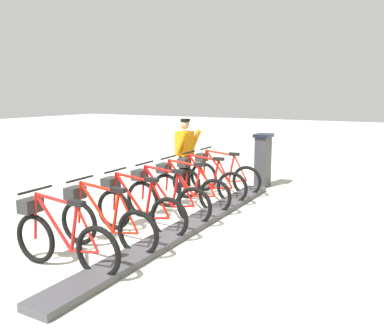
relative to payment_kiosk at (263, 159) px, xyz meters
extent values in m
plane|color=beige|center=(-0.05, 3.67, -0.67)|extent=(60.00, 60.00, 0.00)
cube|color=#47474C|center=(-0.05, 3.67, -0.62)|extent=(0.44, 6.34, 0.10)
cube|color=#38383D|center=(0.00, 0.00, -0.07)|extent=(0.28, 0.44, 1.20)
cube|color=#194C8C|center=(0.15, 0.00, 0.28)|extent=(0.03, 0.30, 0.40)
cube|color=black|center=(0.00, 0.00, 0.57)|extent=(0.36, 0.52, 0.08)
torus|color=black|center=(-0.03, 1.08, -0.33)|extent=(0.67, 0.09, 0.67)
torus|color=black|center=(1.02, 1.12, -0.33)|extent=(0.67, 0.09, 0.67)
cylinder|color=red|center=(0.68, 1.11, -0.05)|extent=(0.60, 0.07, 0.70)
cylinder|color=red|center=(0.34, 1.09, -0.09)|extent=(0.16, 0.05, 0.61)
cylinder|color=red|center=(0.62, 1.10, 0.25)|extent=(0.69, 0.07, 0.11)
cylinder|color=red|center=(0.18, 1.09, -0.36)|extent=(0.43, 0.05, 0.09)
cylinder|color=red|center=(0.12, 1.09, -0.06)|extent=(0.33, 0.04, 0.56)
cylinder|color=red|center=(0.99, 1.12, -0.02)|extent=(0.10, 0.04, 0.62)
cube|color=black|center=(0.28, 1.09, 0.24)|extent=(0.22, 0.11, 0.06)
cylinder|color=black|center=(0.96, 1.12, 0.33)|extent=(0.05, 0.54, 0.03)
cube|color=#2D2D2D|center=(1.07, 1.12, 0.11)|extent=(0.21, 0.29, 0.18)
torus|color=black|center=(-0.03, 1.87, -0.33)|extent=(0.67, 0.09, 0.67)
torus|color=black|center=(1.02, 1.91, -0.33)|extent=(0.67, 0.09, 0.67)
cylinder|color=red|center=(0.68, 1.90, -0.05)|extent=(0.60, 0.07, 0.70)
cylinder|color=red|center=(0.34, 1.88, -0.09)|extent=(0.16, 0.05, 0.61)
cylinder|color=red|center=(0.62, 1.89, 0.25)|extent=(0.69, 0.07, 0.11)
cylinder|color=red|center=(0.18, 1.88, -0.36)|extent=(0.43, 0.05, 0.09)
cylinder|color=red|center=(0.12, 1.88, -0.06)|extent=(0.33, 0.04, 0.56)
cylinder|color=red|center=(0.99, 1.91, -0.02)|extent=(0.10, 0.04, 0.62)
cube|color=black|center=(0.28, 1.88, 0.24)|extent=(0.22, 0.11, 0.06)
cylinder|color=black|center=(0.96, 1.91, 0.33)|extent=(0.05, 0.54, 0.03)
cube|color=#2D2D2D|center=(1.07, 1.91, 0.11)|extent=(0.21, 0.29, 0.18)
torus|color=black|center=(-0.03, 2.66, -0.33)|extent=(0.67, 0.09, 0.67)
torus|color=black|center=(1.02, 2.70, -0.33)|extent=(0.67, 0.09, 0.67)
cylinder|color=red|center=(0.68, 2.69, -0.05)|extent=(0.60, 0.07, 0.70)
cylinder|color=red|center=(0.34, 2.68, -0.09)|extent=(0.16, 0.05, 0.61)
cylinder|color=red|center=(0.62, 2.69, 0.25)|extent=(0.69, 0.07, 0.11)
cylinder|color=red|center=(0.18, 2.67, -0.36)|extent=(0.43, 0.05, 0.09)
cylinder|color=red|center=(0.12, 2.67, -0.06)|extent=(0.33, 0.04, 0.56)
cylinder|color=red|center=(0.99, 2.70, -0.02)|extent=(0.10, 0.04, 0.62)
cube|color=black|center=(0.28, 2.67, 0.24)|extent=(0.22, 0.11, 0.06)
cylinder|color=black|center=(0.96, 2.70, 0.33)|extent=(0.05, 0.54, 0.03)
cube|color=#2D2D2D|center=(1.07, 2.70, 0.11)|extent=(0.21, 0.29, 0.18)
torus|color=black|center=(-0.03, 3.45, -0.33)|extent=(0.67, 0.09, 0.67)
torus|color=black|center=(1.02, 3.49, -0.33)|extent=(0.67, 0.09, 0.67)
cylinder|color=red|center=(0.68, 3.48, -0.05)|extent=(0.60, 0.07, 0.70)
cylinder|color=red|center=(0.34, 3.47, -0.09)|extent=(0.16, 0.05, 0.61)
cylinder|color=red|center=(0.62, 3.48, 0.25)|extent=(0.69, 0.07, 0.11)
cylinder|color=red|center=(0.18, 3.46, -0.36)|extent=(0.43, 0.05, 0.09)
cylinder|color=red|center=(0.12, 3.46, -0.06)|extent=(0.33, 0.04, 0.56)
cylinder|color=red|center=(0.99, 3.49, -0.02)|extent=(0.10, 0.04, 0.62)
cube|color=black|center=(0.28, 3.46, 0.24)|extent=(0.22, 0.11, 0.06)
cylinder|color=black|center=(0.96, 3.49, 0.33)|extent=(0.05, 0.54, 0.03)
cube|color=#2D2D2D|center=(1.07, 3.49, 0.11)|extent=(0.21, 0.29, 0.18)
torus|color=black|center=(-0.03, 4.25, -0.33)|extent=(0.67, 0.09, 0.67)
torus|color=black|center=(1.02, 4.28, -0.33)|extent=(0.67, 0.09, 0.67)
cylinder|color=red|center=(0.68, 4.27, -0.05)|extent=(0.60, 0.07, 0.70)
cylinder|color=red|center=(0.34, 4.26, -0.09)|extent=(0.16, 0.05, 0.61)
cylinder|color=red|center=(0.62, 4.27, 0.25)|extent=(0.69, 0.07, 0.11)
cylinder|color=red|center=(0.18, 4.25, -0.36)|extent=(0.43, 0.05, 0.09)
cylinder|color=red|center=(0.12, 4.25, -0.06)|extent=(0.33, 0.04, 0.56)
cylinder|color=red|center=(0.99, 4.28, -0.02)|extent=(0.10, 0.04, 0.62)
cube|color=black|center=(0.28, 4.26, 0.24)|extent=(0.22, 0.11, 0.06)
cylinder|color=black|center=(0.96, 4.28, 0.33)|extent=(0.05, 0.54, 0.03)
cube|color=#2D2D2D|center=(1.07, 4.29, 0.11)|extent=(0.21, 0.29, 0.18)
torus|color=black|center=(-0.03, 5.04, -0.33)|extent=(0.67, 0.09, 0.67)
torus|color=black|center=(1.02, 5.08, -0.33)|extent=(0.67, 0.09, 0.67)
cylinder|color=red|center=(0.68, 5.06, -0.05)|extent=(0.60, 0.07, 0.70)
cylinder|color=red|center=(0.34, 5.05, -0.09)|extent=(0.16, 0.05, 0.61)
cylinder|color=red|center=(0.62, 5.06, 0.25)|extent=(0.69, 0.07, 0.11)
cylinder|color=red|center=(0.18, 5.04, -0.36)|extent=(0.43, 0.05, 0.09)
cylinder|color=red|center=(0.12, 5.04, -0.06)|extent=(0.33, 0.04, 0.56)
cylinder|color=red|center=(0.99, 5.07, -0.02)|extent=(0.10, 0.04, 0.62)
cube|color=black|center=(0.28, 5.05, 0.24)|extent=(0.22, 0.11, 0.06)
cylinder|color=black|center=(0.96, 5.07, 0.33)|extent=(0.05, 0.54, 0.03)
cube|color=#2D2D2D|center=(1.07, 5.08, 0.11)|extent=(0.21, 0.29, 0.18)
torus|color=black|center=(-0.03, 5.83, -0.33)|extent=(0.67, 0.09, 0.67)
torus|color=black|center=(1.02, 5.87, -0.33)|extent=(0.67, 0.09, 0.67)
cylinder|color=red|center=(0.68, 5.85, -0.05)|extent=(0.60, 0.07, 0.70)
cylinder|color=red|center=(0.34, 5.84, -0.09)|extent=(0.16, 0.05, 0.61)
cylinder|color=red|center=(0.62, 5.85, 0.25)|extent=(0.69, 0.07, 0.11)
cylinder|color=red|center=(0.18, 5.84, -0.36)|extent=(0.43, 0.05, 0.09)
cylinder|color=red|center=(0.12, 5.83, -0.06)|extent=(0.33, 0.04, 0.56)
cylinder|color=red|center=(0.99, 5.87, -0.02)|extent=(0.10, 0.04, 0.62)
cube|color=black|center=(0.28, 5.84, 0.24)|extent=(0.22, 0.11, 0.06)
cylinder|color=black|center=(0.96, 5.86, 0.33)|extent=(0.05, 0.54, 0.03)
cube|color=#2D2D2D|center=(1.07, 5.87, 0.11)|extent=(0.21, 0.29, 0.18)
cube|color=white|center=(1.36, 1.18, -0.62)|extent=(0.27, 0.14, 0.10)
cube|color=white|center=(1.50, 1.38, -0.62)|extent=(0.27, 0.14, 0.10)
cylinder|color=black|center=(1.42, 1.18, -0.24)|extent=(0.15, 0.15, 0.82)
cylinder|color=black|center=(1.44, 1.38, -0.24)|extent=(0.15, 0.15, 0.82)
cube|color=orange|center=(1.43, 1.28, 0.43)|extent=(0.31, 0.43, 0.56)
cylinder|color=orange|center=(1.30, 1.03, 0.46)|extent=(0.35, 0.14, 0.57)
cylinder|color=orange|center=(1.36, 1.55, 0.46)|extent=(0.35, 0.14, 0.57)
sphere|color=tan|center=(1.43, 1.28, 0.86)|extent=(0.22, 0.22, 0.22)
cylinder|color=black|center=(1.41, 1.28, 0.96)|extent=(0.22, 0.22, 0.06)
camera|label=1|loc=(-3.31, 9.36, 1.55)|focal=38.56mm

